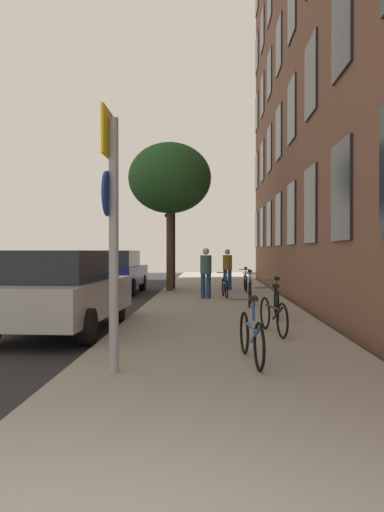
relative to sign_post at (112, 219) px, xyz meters
name	(u,v)px	position (x,y,z in m)	size (l,w,h in m)	color
ground_plane	(113,300)	(-2.03, 10.64, -2.02)	(41.80, 41.80, 0.00)	#332D28
road_asphalt	(50,299)	(-4.13, 10.64, -2.01)	(7.00, 38.00, 0.01)	#232326
sidewalk	(218,298)	(1.47, 10.64, -1.96)	(4.20, 38.00, 0.12)	gray
sign_post	(112,219)	(0.00, 0.00, 0.00)	(0.16, 0.60, 3.26)	gray
traffic_light	(171,226)	(-0.34, 14.07, 0.58)	(0.43, 0.24, 3.61)	black
tree_near	(170,179)	(-0.32, 13.09, 2.33)	(3.12, 3.12, 5.57)	#4C3823
bicycle_0	(251,336)	(1.78, 0.62, -1.54)	(0.42, 1.70, 0.91)	black
bicycle_1	(273,314)	(2.36, 3.03, -1.54)	(0.46, 1.68, 0.91)	black
bicycle_2	(276,301)	(2.72, 5.43, -1.54)	(0.42, 1.70, 0.92)	black
bicycle_3	(250,292)	(2.30, 7.83, -1.51)	(0.42, 1.72, 0.98)	black
bicycle_4	(225,287)	(1.68, 10.23, -1.55)	(0.42, 1.56, 0.89)	black
bicycle_5	(245,282)	(2.50, 12.63, -1.54)	(0.42, 1.68, 0.91)	black
pedestrian_0	(206,270)	(1.07, 9.90, -0.99)	(0.50, 0.50, 1.59)	navy
pedestrian_1	(227,267)	(1.86, 13.37, -1.00)	(0.49, 0.49, 1.56)	navy
car_0	(62,290)	(-1.70, 3.68, -1.17)	(2.06, 4.57, 1.62)	#B7B7BC
car_1	(115,271)	(-2.39, 13.04, -1.17)	(1.91, 4.51, 1.62)	navy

